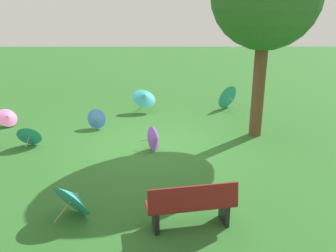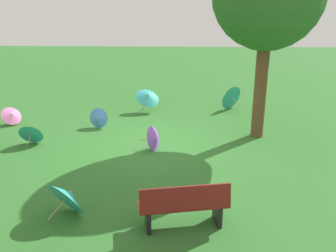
{
  "view_description": "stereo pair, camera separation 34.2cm",
  "coord_description": "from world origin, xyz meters",
  "px_view_note": "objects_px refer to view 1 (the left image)",
  "views": [
    {
      "loc": [
        -0.23,
        9.73,
        4.03
      ],
      "look_at": [
        -0.28,
        0.11,
        0.6
      ],
      "focal_mm": 40.32,
      "sensor_mm": 36.0,
      "label": 1
    },
    {
      "loc": [
        -0.57,
        9.73,
        4.03
      ],
      "look_at": [
        -0.28,
        0.11,
        0.6
      ],
      "focal_mm": 40.32,
      "sensor_mm": 36.0,
      "label": 2
    }
  ],
  "objects_px": {
    "parasol_teal_0": "(145,97)",
    "parasol_teal_5": "(226,96)",
    "parasol_teal_4": "(74,197)",
    "parasol_blue_0": "(96,119)",
    "parasol_pink_1": "(8,117)",
    "parasol_purple_0": "(155,138)",
    "parasol_teal_2": "(30,135)",
    "park_bench": "(192,205)"
  },
  "relations": [
    {
      "from": "parasol_teal_0",
      "to": "parasol_teal_5",
      "type": "height_order",
      "value": "parasol_teal_5"
    },
    {
      "from": "parasol_teal_5",
      "to": "parasol_teal_4",
      "type": "bearing_deg",
      "value": 61.09
    },
    {
      "from": "parasol_blue_0",
      "to": "parasol_teal_0",
      "type": "xyz_separation_m",
      "value": [
        -1.43,
        -1.7,
        0.26
      ]
    },
    {
      "from": "parasol_teal_4",
      "to": "parasol_teal_5",
      "type": "relative_size",
      "value": 1.1
    },
    {
      "from": "parasol_teal_0",
      "to": "parasol_pink_1",
      "type": "height_order",
      "value": "parasol_teal_0"
    },
    {
      "from": "parasol_purple_0",
      "to": "parasol_teal_2",
      "type": "distance_m",
      "value": 3.47
    },
    {
      "from": "parasol_pink_1",
      "to": "parasol_teal_2",
      "type": "bearing_deg",
      "value": 127.68
    },
    {
      "from": "parasol_teal_2",
      "to": "parasol_pink_1",
      "type": "distance_m",
      "value": 2.04
    },
    {
      "from": "parasol_blue_0",
      "to": "parasol_teal_5",
      "type": "relative_size",
      "value": 0.71
    },
    {
      "from": "parasol_blue_0",
      "to": "parasol_purple_0",
      "type": "bearing_deg",
      "value": 137.77
    },
    {
      "from": "parasol_teal_5",
      "to": "parasol_blue_0",
      "type": "bearing_deg",
      "value": 26.72
    },
    {
      "from": "parasol_teal_0",
      "to": "parasol_purple_0",
      "type": "bearing_deg",
      "value": 97.63
    },
    {
      "from": "parasol_blue_0",
      "to": "parasol_teal_5",
      "type": "xyz_separation_m",
      "value": [
        -4.36,
        -2.2,
        0.13
      ]
    },
    {
      "from": "parasol_teal_4",
      "to": "parasol_purple_0",
      "type": "bearing_deg",
      "value": -114.29
    },
    {
      "from": "parasol_teal_0",
      "to": "parasol_pink_1",
      "type": "distance_m",
      "value": 4.5
    },
    {
      "from": "parasol_pink_1",
      "to": "parasol_purple_0",
      "type": "bearing_deg",
      "value": 157.63
    },
    {
      "from": "park_bench",
      "to": "parasol_purple_0",
      "type": "distance_m",
      "value": 3.62
    },
    {
      "from": "parasol_teal_2",
      "to": "parasol_teal_5",
      "type": "bearing_deg",
      "value": -148.84
    },
    {
      "from": "park_bench",
      "to": "parasol_blue_0",
      "type": "bearing_deg",
      "value": -63.38
    },
    {
      "from": "parasol_teal_4",
      "to": "parasol_pink_1",
      "type": "height_order",
      "value": "parasol_teal_4"
    },
    {
      "from": "parasol_teal_4",
      "to": "parasol_teal_5",
      "type": "xyz_separation_m",
      "value": [
        -3.91,
        -7.08,
        0.04
      ]
    },
    {
      "from": "parasol_teal_4",
      "to": "parasol_pink_1",
      "type": "bearing_deg",
      "value": -57.33
    },
    {
      "from": "parasol_blue_0",
      "to": "parasol_teal_2",
      "type": "bearing_deg",
      "value": 41.57
    },
    {
      "from": "park_bench",
      "to": "parasol_pink_1",
      "type": "height_order",
      "value": "park_bench"
    },
    {
      "from": "park_bench",
      "to": "parasol_purple_0",
      "type": "bearing_deg",
      "value": -78.1
    },
    {
      "from": "parasol_blue_0",
      "to": "parasol_teal_0",
      "type": "relative_size",
      "value": 0.57
    },
    {
      "from": "parasol_teal_0",
      "to": "parasol_teal_5",
      "type": "distance_m",
      "value": 2.98
    },
    {
      "from": "parasol_blue_0",
      "to": "parasol_pink_1",
      "type": "distance_m",
      "value": 2.82
    },
    {
      "from": "parasol_teal_2",
      "to": "parasol_teal_4",
      "type": "distance_m",
      "value": 4.03
    },
    {
      "from": "parasol_teal_5",
      "to": "parasol_teal_2",
      "type": "bearing_deg",
      "value": 31.16
    },
    {
      "from": "park_bench",
      "to": "parasol_purple_0",
      "type": "relative_size",
      "value": 2.28
    },
    {
      "from": "parasol_purple_0",
      "to": "parasol_blue_0",
      "type": "bearing_deg",
      "value": -42.23
    },
    {
      "from": "parasol_purple_0",
      "to": "parasol_pink_1",
      "type": "distance_m",
      "value": 5.08
    },
    {
      "from": "park_bench",
      "to": "parasol_teal_2",
      "type": "relative_size",
      "value": 2.43
    },
    {
      "from": "parasol_teal_2",
      "to": "parasol_blue_0",
      "type": "bearing_deg",
      "value": -138.43
    },
    {
      "from": "parasol_teal_2",
      "to": "parasol_pink_1",
      "type": "relative_size",
      "value": 0.83
    },
    {
      "from": "parasol_purple_0",
      "to": "parasol_teal_4",
      "type": "height_order",
      "value": "parasol_teal_4"
    },
    {
      "from": "parasol_teal_4",
      "to": "parasol_teal_5",
      "type": "bearing_deg",
      "value": -118.91
    },
    {
      "from": "parasol_blue_0",
      "to": "parasol_teal_2",
      "type": "height_order",
      "value": "parasol_teal_2"
    },
    {
      "from": "parasol_teal_5",
      "to": "parasol_teal_0",
      "type": "bearing_deg",
      "value": 9.52
    },
    {
      "from": "parasol_teal_0",
      "to": "parasol_teal_4",
      "type": "bearing_deg",
      "value": 81.6
    },
    {
      "from": "parasol_teal_2",
      "to": "parasol_teal_5",
      "type": "height_order",
      "value": "parasol_teal_5"
    }
  ]
}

